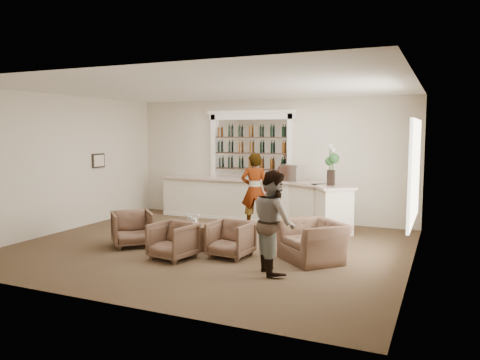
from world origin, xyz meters
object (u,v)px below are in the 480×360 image
Objects in this scene: bar_counter at (256,200)px; cocktail_table at (192,237)px; armchair_right at (231,239)px; armchair_far at (314,241)px; flower_vase at (331,162)px; espresso_machine at (292,173)px; guest at (274,222)px; armchair_left at (132,229)px; sommelier at (255,190)px; armchair_center at (173,241)px.

cocktail_table is at bearing -91.40° from bar_counter.
bar_counter is 3.68m from armchair_right.
flower_vase is at bearing 139.39° from armchair_far.
flower_vase is (1.13, -0.51, 0.34)m from espresso_machine.
armchair_right is at bearing -112.61° from flower_vase.
cocktail_table is at bearing -95.55° from espresso_machine.
espresso_machine is at bearing 155.91° from flower_vase.
bar_counter is 5.81× the size of flower_vase.
flower_vase is at bearing 51.14° from cocktail_table.
guest is 1.80× the size of flower_vase.
armchair_left is 4.41m from espresso_machine.
sommelier reaches higher than armchair_far.
guest is at bearing -53.77° from armchair_left.
guest is 1.54× the size of armchair_far.
armchair_far is at bearing 18.30° from armchair_right.
bar_counter is at bearing 165.31° from flower_vase.
espresso_machine is at bearing -150.83° from sommelier.
armchair_right is (0.90, -3.56, -0.22)m from bar_counter.
guest is at bearing 10.41° from armchair_center.
sommelier reaches higher than armchair_left.
armchair_far is (2.52, 0.16, 0.12)m from cocktail_table.
sommelier is (0.28, -0.80, 0.38)m from bar_counter.
espresso_machine is at bearing -23.80° from guest.
cocktail_table is at bearing 31.32° from guest.
espresso_machine is at bearing 71.49° from cocktail_table.
guest is at bearing -23.82° from armchair_right.
cocktail_table is 0.37× the size of sommelier.
armchair_far is 1.17× the size of flower_vase.
armchair_center is 1.00× the size of armchair_right.
armchair_right is (0.98, -0.23, 0.10)m from cocktail_table.
flower_vase is at bearing -39.73° from guest.
bar_counter is 4.01m from armchair_far.
cocktail_table is 2.53m from armchair_far.
bar_counter is 4.13m from armchair_center.
bar_counter is 1.28m from espresso_machine.
bar_counter is 8.20× the size of cocktail_table.
guest is at bearing -92.40° from flower_vase.
cocktail_table is at bearing -133.44° from armchair_far.
bar_counter is at bearing 170.56° from armchair_far.
cocktail_table is 0.91× the size of armchair_right.
armchair_left is at bearing -174.02° from armchair_right.
armchair_right reaches higher than cocktail_table.
flower_vase is (2.23, 2.77, 1.44)m from cocktail_table.
flower_vase reaches higher than cocktail_table.
armchair_center is at bearing -87.74° from cocktail_table.
cocktail_table is 0.85× the size of armchair_left.
armchair_right is 3.65m from espresso_machine.
espresso_machine is (1.10, 3.28, 1.11)m from cocktail_table.
armchair_center is 0.67× the size of armchair_far.
armchair_far is 2.94m from flower_vase.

